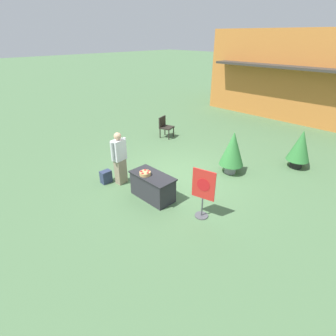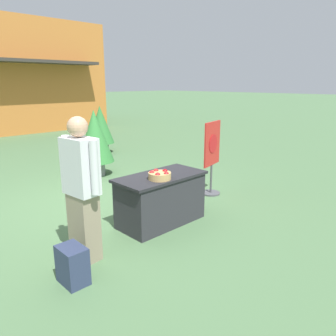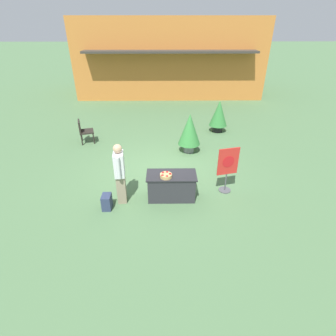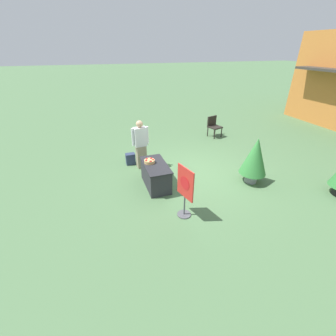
{
  "view_description": "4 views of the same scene",
  "coord_description": "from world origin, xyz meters",
  "px_view_note": "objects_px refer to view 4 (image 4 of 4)",
  "views": [
    {
      "loc": [
        5.32,
        -5.84,
        4.39
      ],
      "look_at": [
        0.61,
        -1.15,
        0.99
      ],
      "focal_mm": 28.0,
      "sensor_mm": 36.0,
      "label": 1
    },
    {
      "loc": [
        -2.9,
        -4.92,
        2.1
      ],
      "look_at": [
        0.76,
        -1.14,
        0.72
      ],
      "focal_mm": 35.0,
      "sensor_mm": 36.0,
      "label": 2
    },
    {
      "loc": [
        0.11,
        -7.66,
        4.49
      ],
      "look_at": [
        0.21,
        -0.67,
        0.51
      ],
      "focal_mm": 28.0,
      "sensor_mm": 36.0,
      "label": 3
    },
    {
      "loc": [
        6.16,
        -3.02,
        3.9
      ],
      "look_at": [
        0.71,
        -1.2,
        0.8
      ],
      "focal_mm": 24.0,
      "sensor_mm": 36.0,
      "label": 4
    }
  ],
  "objects_px": {
    "display_table": "(156,175)",
    "patio_chair": "(214,125)",
    "potted_plant_far_right": "(255,157)",
    "apple_basket": "(150,161)",
    "person_visitor": "(141,144)",
    "poster_board": "(185,190)",
    "backpack": "(130,159)"
  },
  "relations": [
    {
      "from": "display_table",
      "to": "potted_plant_far_right",
      "type": "xyz_separation_m",
      "value": [
        0.75,
        3.01,
        0.49
      ]
    },
    {
      "from": "person_visitor",
      "to": "patio_chair",
      "type": "distance_m",
      "value": 4.59
    },
    {
      "from": "apple_basket",
      "to": "patio_chair",
      "type": "distance_m",
      "value": 5.26
    },
    {
      "from": "apple_basket",
      "to": "backpack",
      "type": "height_order",
      "value": "apple_basket"
    },
    {
      "from": "backpack",
      "to": "potted_plant_far_right",
      "type": "relative_size",
      "value": 0.28
    },
    {
      "from": "potted_plant_far_right",
      "to": "apple_basket",
      "type": "bearing_deg",
      "value": -105.98
    },
    {
      "from": "apple_basket",
      "to": "potted_plant_far_right",
      "type": "distance_m",
      "value": 3.28
    },
    {
      "from": "apple_basket",
      "to": "person_visitor",
      "type": "xyz_separation_m",
      "value": [
        -1.24,
        -0.0,
        0.08
      ]
    },
    {
      "from": "display_table",
      "to": "poster_board",
      "type": "relative_size",
      "value": 0.99
    },
    {
      "from": "apple_basket",
      "to": "potted_plant_far_right",
      "type": "bearing_deg",
      "value": 74.02
    },
    {
      "from": "person_visitor",
      "to": "patio_chair",
      "type": "xyz_separation_m",
      "value": [
        -2.1,
        4.06,
        -0.34
      ]
    },
    {
      "from": "display_table",
      "to": "poster_board",
      "type": "xyz_separation_m",
      "value": [
        1.61,
        0.31,
        0.4
      ]
    },
    {
      "from": "person_visitor",
      "to": "potted_plant_far_right",
      "type": "distance_m",
      "value": 3.81
    },
    {
      "from": "display_table",
      "to": "apple_basket",
      "type": "relative_size",
      "value": 4.27
    },
    {
      "from": "patio_chair",
      "to": "person_visitor",
      "type": "bearing_deg",
      "value": -79.33
    },
    {
      "from": "display_table",
      "to": "patio_chair",
      "type": "height_order",
      "value": "patio_chair"
    },
    {
      "from": "display_table",
      "to": "patio_chair",
      "type": "xyz_separation_m",
      "value": [
        -3.49,
        3.92,
        0.17
      ]
    },
    {
      "from": "apple_basket",
      "to": "patio_chair",
      "type": "height_order",
      "value": "patio_chair"
    },
    {
      "from": "poster_board",
      "to": "patio_chair",
      "type": "bearing_deg",
      "value": -139.11
    },
    {
      "from": "apple_basket",
      "to": "person_visitor",
      "type": "height_order",
      "value": "person_visitor"
    },
    {
      "from": "backpack",
      "to": "potted_plant_far_right",
      "type": "height_order",
      "value": "potted_plant_far_right"
    },
    {
      "from": "apple_basket",
      "to": "poster_board",
      "type": "xyz_separation_m",
      "value": [
        1.77,
        0.45,
        -0.04
      ]
    },
    {
      "from": "patio_chair",
      "to": "backpack",
      "type": "bearing_deg",
      "value": -85.18
    },
    {
      "from": "apple_basket",
      "to": "patio_chair",
      "type": "relative_size",
      "value": 0.34
    },
    {
      "from": "display_table",
      "to": "apple_basket",
      "type": "distance_m",
      "value": 0.48
    },
    {
      "from": "display_table",
      "to": "backpack",
      "type": "relative_size",
      "value": 3.31
    },
    {
      "from": "display_table",
      "to": "patio_chair",
      "type": "relative_size",
      "value": 1.44
    },
    {
      "from": "apple_basket",
      "to": "backpack",
      "type": "relative_size",
      "value": 0.78
    },
    {
      "from": "apple_basket",
      "to": "person_visitor",
      "type": "relative_size",
      "value": 0.19
    },
    {
      "from": "person_visitor",
      "to": "potted_plant_far_right",
      "type": "bearing_deg",
      "value": 49.91
    },
    {
      "from": "person_visitor",
      "to": "backpack",
      "type": "bearing_deg",
      "value": -142.09
    },
    {
      "from": "poster_board",
      "to": "display_table",
      "type": "bearing_deg",
      "value": -92.94
    }
  ]
}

